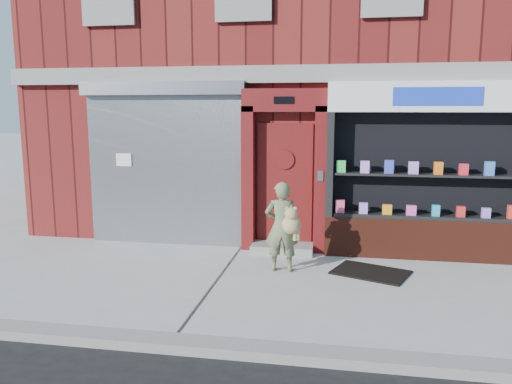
# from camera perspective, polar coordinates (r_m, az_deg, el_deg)

# --- Properties ---
(ground) EXTENTS (80.00, 80.00, 0.00)m
(ground) POSITION_cam_1_polar(r_m,az_deg,el_deg) (7.40, 7.32, -10.79)
(ground) COLOR #9E9E99
(ground) RESTS_ON ground
(curb) EXTENTS (60.00, 0.30, 0.12)m
(curb) POSITION_cam_1_polar(r_m,az_deg,el_deg) (5.40, 6.23, -18.06)
(curb) COLOR gray
(curb) RESTS_ON ground
(building) EXTENTS (12.00, 8.16, 8.00)m
(building) POSITION_cam_1_polar(r_m,az_deg,el_deg) (13.01, 8.96, 15.78)
(building) COLOR #5C1515
(building) RESTS_ON ground
(shutter_bay) EXTENTS (3.10, 0.30, 3.04)m
(shutter_bay) POSITION_cam_1_polar(r_m,az_deg,el_deg) (9.48, -10.37, 4.30)
(shutter_bay) COLOR gray
(shutter_bay) RESTS_ON ground
(red_door_bay) EXTENTS (1.52, 0.58, 2.90)m
(red_door_bay) POSITION_cam_1_polar(r_m,az_deg,el_deg) (8.92, 3.24, 2.43)
(red_door_bay) COLOR #5A0F11
(red_door_bay) RESTS_ON ground
(pharmacy_bay) EXTENTS (3.50, 0.41, 3.00)m
(pharmacy_bay) POSITION_cam_1_polar(r_m,az_deg,el_deg) (8.95, 19.28, 1.38)
(pharmacy_bay) COLOR #531F13
(pharmacy_bay) RESTS_ON ground
(woman) EXTENTS (0.59, 0.38, 1.44)m
(woman) POSITION_cam_1_polar(r_m,az_deg,el_deg) (7.87, 3.09, -3.93)
(woman) COLOR #626E48
(woman) RESTS_ON ground
(doormat) EXTENTS (1.32, 1.13, 0.03)m
(doormat) POSITION_cam_1_polar(r_m,az_deg,el_deg) (8.14, 12.96, -8.93)
(doormat) COLOR black
(doormat) RESTS_ON ground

